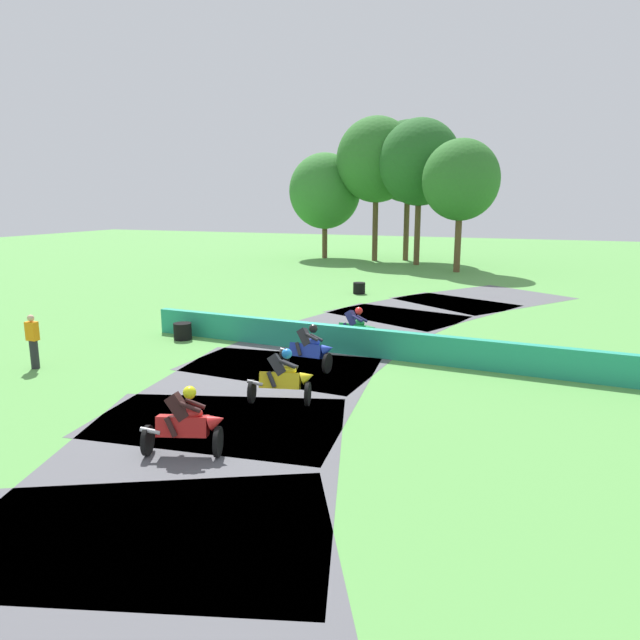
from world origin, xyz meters
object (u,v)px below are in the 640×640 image
at_px(motorcycle_fourth_red, 186,423).
at_px(tire_stack_mid_a, 183,331).
at_px(tire_stack_near, 359,288).
at_px(motorcycle_chase_blue, 309,349).
at_px(motorcycle_lead_green, 355,328).
at_px(motorcycle_trailing_yellow, 283,378).
at_px(track_marshal, 33,342).

relative_size(motorcycle_fourth_red, tire_stack_mid_a, 2.62).
xyz_separation_m(motorcycle_fourth_red, tire_stack_near, (-2.79, 20.04, -0.36)).
distance_m(motorcycle_chase_blue, motorcycle_fourth_red, 6.21).
bearing_deg(tire_stack_mid_a, motorcycle_lead_green, 11.47).
distance_m(motorcycle_lead_green, tire_stack_mid_a, 6.23).
bearing_deg(tire_stack_near, motorcycle_trailing_yellow, -78.76).
xyz_separation_m(motorcycle_chase_blue, tire_stack_mid_a, (-5.65, 1.80, -0.34)).
height_order(motorcycle_trailing_yellow, motorcycle_fourth_red, motorcycle_fourth_red).
height_order(motorcycle_lead_green, motorcycle_chase_blue, motorcycle_lead_green).
bearing_deg(motorcycle_fourth_red, motorcycle_trailing_yellow, 81.10).
height_order(motorcycle_lead_green, motorcycle_fourth_red, motorcycle_fourth_red).
height_order(motorcycle_fourth_red, track_marshal, track_marshal).
bearing_deg(motorcycle_chase_blue, track_marshal, -159.54).
xyz_separation_m(motorcycle_lead_green, tire_stack_near, (-3.27, 10.80, -0.35)).
xyz_separation_m(motorcycle_trailing_yellow, track_marshal, (-8.14, -0.01, 0.18)).
height_order(motorcycle_chase_blue, motorcycle_trailing_yellow, motorcycle_chase_blue).
relative_size(motorcycle_lead_green, motorcycle_chase_blue, 1.01).
bearing_deg(motorcycle_chase_blue, tire_stack_mid_a, 162.36).
relative_size(motorcycle_lead_green, track_marshal, 1.05).
bearing_deg(tire_stack_mid_a, motorcycle_fourth_red, -54.96).
xyz_separation_m(motorcycle_chase_blue, motorcycle_fourth_red, (-0.04, -6.21, 0.02)).
height_order(motorcycle_trailing_yellow, tire_stack_near, motorcycle_trailing_yellow).
relative_size(motorcycle_fourth_red, tire_stack_near, 2.62).
height_order(tire_stack_near, tire_stack_mid_a, same).
bearing_deg(motorcycle_trailing_yellow, motorcycle_chase_blue, 99.75).
height_order(motorcycle_trailing_yellow, track_marshal, track_marshal).
distance_m(motorcycle_trailing_yellow, tire_stack_mid_a, 7.70).
bearing_deg(track_marshal, motorcycle_fourth_red, -23.77).
relative_size(motorcycle_trailing_yellow, track_marshal, 1.03).
distance_m(motorcycle_fourth_red, tire_stack_near, 20.24).
distance_m(motorcycle_trailing_yellow, track_marshal, 8.14).
distance_m(motorcycle_lead_green, motorcycle_trailing_yellow, 5.88).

